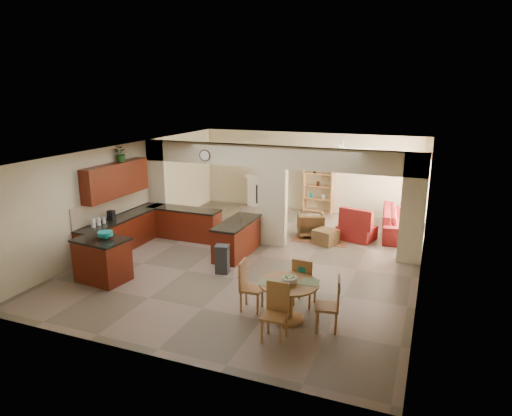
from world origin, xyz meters
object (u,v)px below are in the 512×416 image
at_px(dining_table, 289,295).
at_px(sofa, 401,222).
at_px(kitchen_island, 102,260).
at_px(armchair, 311,224).

distance_m(dining_table, sofa, 6.53).
height_order(dining_table, sofa, sofa).
bearing_deg(kitchen_island, sofa, 51.81).
xyz_separation_m(dining_table, sofa, (1.54, 6.34, -0.12)).
height_order(kitchen_island, dining_table, kitchen_island).
xyz_separation_m(kitchen_island, armchair, (3.58, 4.95, -0.15)).
relative_size(kitchen_island, armchair, 1.60).
height_order(sofa, armchair, sofa).
xyz_separation_m(kitchen_island, sofa, (6.08, 6.12, -0.11)).
height_order(kitchen_island, sofa, kitchen_island).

